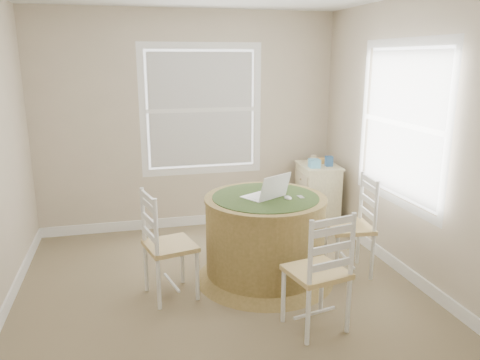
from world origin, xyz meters
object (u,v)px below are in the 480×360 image
object	(u,v)px
chair_near	(316,271)
laptop	(266,194)
chair_right	(349,226)
corner_chest	(317,196)
round_table	(265,235)
chair_left	(170,245)

from	to	relation	value
chair_near	laptop	xyz separation A→B (m)	(-0.13, 0.90, 0.37)
chair_near	chair_right	xyz separation A→B (m)	(0.70, 0.84, 0.00)
chair_near	chair_right	world-z (taller)	same
laptop	corner_chest	bearing A→B (deg)	-159.77
chair_right	corner_chest	distance (m)	1.30
round_table	chair_left	xyz separation A→B (m)	(-0.90, -0.13, 0.03)
chair_near	laptop	bearing A→B (deg)	-93.36
laptop	corner_chest	xyz separation A→B (m)	(1.04, 1.22, -0.44)
chair_near	chair_left	bearing A→B (deg)	-49.05
laptop	chair_right	bearing A→B (deg)	146.70
chair_left	corner_chest	world-z (taller)	chair_left
round_table	laptop	distance (m)	0.40
round_table	chair_left	world-z (taller)	chair_left
chair_right	round_table	bearing A→B (deg)	-88.10
round_table	chair_near	bearing A→B (deg)	-83.05
chair_left	chair_near	xyz separation A→B (m)	(1.03, -0.78, 0.00)
chair_near	laptop	world-z (taller)	laptop
round_table	laptop	world-z (taller)	laptop
chair_near	round_table	bearing A→B (deg)	-93.59
chair_right	laptop	distance (m)	0.91
chair_right	corner_chest	size ratio (longest dim) A/B	1.19
round_table	chair_right	xyz separation A→B (m)	(0.83, -0.07, 0.03)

